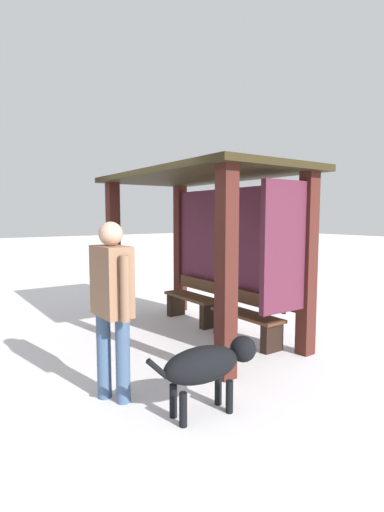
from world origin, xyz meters
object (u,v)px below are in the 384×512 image
(bus_shelter, at_px, (213,220))
(bench_left_inside, at_px, (193,301))
(bench_center_inside, at_px, (248,319))
(dog, at_px, (208,364))
(person_walking, at_px, (112,296))

(bus_shelter, distance_m, bench_left_inside, 1.64)
(bus_shelter, height_order, bench_center_inside, bus_shelter)
(bench_left_inside, relative_size, dog, 1.06)
(person_walking, height_order, dog, person_walking)
(person_walking, distance_m, dog, 1.13)
(bus_shelter, bearing_deg, dog, -38.76)
(bench_center_inside, height_order, person_walking, person_walking)
(bench_center_inside, bearing_deg, dog, -52.48)
(bus_shelter, xyz_separation_m, bench_left_inside, (-0.80, 0.20, -1.41))
(bus_shelter, height_order, dog, bus_shelter)
(dog, bearing_deg, person_walking, -141.00)
(bench_center_inside, bearing_deg, person_walking, -76.02)
(bench_left_inside, height_order, bench_center_inside, bench_left_inside)
(dog, bearing_deg, bench_left_inside, 147.36)
(bench_left_inside, distance_m, dog, 3.22)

